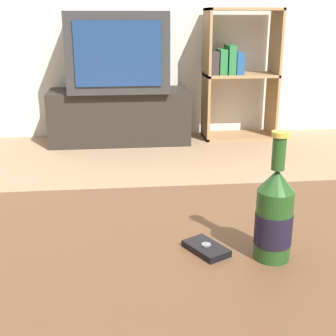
{
  "coord_description": "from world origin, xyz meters",
  "views": [
    {
      "loc": [
        -0.05,
        -0.86,
        0.94
      ],
      "look_at": [
        0.07,
        0.26,
        0.58
      ],
      "focal_mm": 50.0,
      "sensor_mm": 36.0,
      "label": 1
    }
  ],
  "objects": [
    {
      "name": "beer_bottle",
      "position": [
        0.25,
        -0.04,
        0.57
      ],
      "size": [
        0.07,
        0.07,
        0.26
      ],
      "color": "#1E4219",
      "rests_on": "coffee_table"
    },
    {
      "name": "coffee_table",
      "position": [
        0.0,
        0.0,
        0.42
      ],
      "size": [
        1.38,
        0.8,
        0.48
      ],
      "color": "brown",
      "rests_on": "ground_plane"
    },
    {
      "name": "cell_phone",
      "position": [
        0.12,
        -0.0,
        0.49
      ],
      "size": [
        0.1,
        0.11,
        0.02
      ],
      "rotation": [
        0.0,
        0.0,
        0.5
      ],
      "color": "black",
      "rests_on": "coffee_table"
    },
    {
      "name": "tv_stand",
      "position": [
        -0.04,
        2.75,
        0.2
      ],
      "size": [
        1.07,
        0.4,
        0.41
      ],
      "color": "#28231E",
      "rests_on": "ground_plane"
    },
    {
      "name": "television",
      "position": [
        -0.04,
        2.75,
        0.7
      ],
      "size": [
        0.74,
        0.51,
        0.57
      ],
      "color": "#2D2D2D",
      "rests_on": "tv_stand"
    },
    {
      "name": "bookshelf",
      "position": [
        0.89,
        2.81,
        0.53
      ],
      "size": [
        0.57,
        0.3,
        1.01
      ],
      "color": "#99754C",
      "rests_on": "ground_plane"
    }
  ]
}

